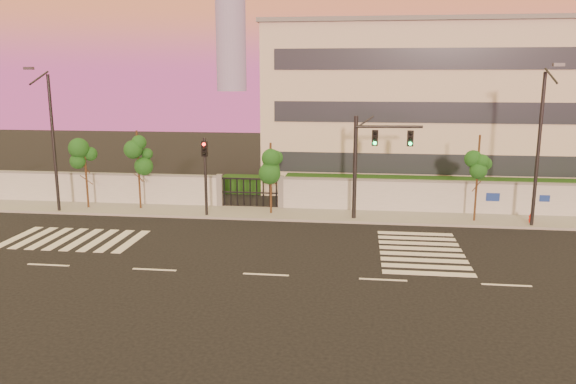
% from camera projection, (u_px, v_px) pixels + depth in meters
% --- Properties ---
extents(ground, '(120.00, 120.00, 0.00)m').
position_uv_depth(ground, '(266.00, 275.00, 24.20)').
color(ground, black).
rests_on(ground, ground).
extents(sidewalk, '(60.00, 3.00, 0.15)m').
position_uv_depth(sidewalk, '(294.00, 214.00, 34.39)').
color(sidewalk, gray).
rests_on(sidewalk, ground).
extents(perimeter_wall, '(60.00, 0.36, 2.20)m').
position_uv_depth(perimeter_wall, '(298.00, 194.00, 35.63)').
color(perimeter_wall, '#A9ABB0').
rests_on(perimeter_wall, ground).
extents(hedge_row, '(41.00, 4.25, 1.80)m').
position_uv_depth(hedge_row, '(318.00, 189.00, 38.21)').
color(hedge_row, black).
rests_on(hedge_row, ground).
extents(institutional_building, '(24.40, 12.40, 12.25)m').
position_uv_depth(institutional_building, '(427.00, 105.00, 43.20)').
color(institutional_building, beige).
rests_on(institutional_building, ground).
extents(road_markings, '(57.00, 7.62, 0.02)m').
position_uv_depth(road_markings, '(247.00, 247.00, 28.04)').
color(road_markings, silver).
rests_on(road_markings, ground).
extents(street_tree_b, '(1.59, 1.26, 4.24)m').
position_uv_depth(street_tree_b, '(86.00, 161.00, 35.36)').
color(street_tree_b, '#382314').
rests_on(street_tree_b, ground).
extents(street_tree_c, '(1.49, 1.19, 5.09)m').
position_uv_depth(street_tree_c, '(138.00, 152.00, 35.03)').
color(street_tree_c, '#382314').
rests_on(street_tree_c, ground).
extents(street_tree_d, '(1.62, 1.29, 4.47)m').
position_uv_depth(street_tree_d, '(271.00, 162.00, 33.84)').
color(street_tree_d, '#382314').
rests_on(street_tree_d, ground).
extents(street_tree_e, '(1.48, 1.18, 5.14)m').
position_uv_depth(street_tree_e, '(479.00, 159.00, 31.94)').
color(street_tree_e, '#382314').
rests_on(street_tree_e, ground).
extents(traffic_signal_main, '(3.90, 0.50, 6.16)m').
position_uv_depth(traffic_signal_main, '(369.00, 156.00, 32.37)').
color(traffic_signal_main, black).
rests_on(traffic_signal_main, ground).
extents(traffic_signal_secondary, '(0.38, 0.35, 4.82)m').
position_uv_depth(traffic_signal_secondary, '(205.00, 167.00, 33.36)').
color(traffic_signal_secondary, black).
rests_on(traffic_signal_secondary, ground).
extents(streetlight_west, '(0.53, 2.14, 8.90)m').
position_uv_depth(streetlight_west, '(51.00, 136.00, 33.97)').
color(streetlight_west, black).
rests_on(streetlight_west, ground).
extents(streetlight_east, '(0.54, 2.17, 9.03)m').
position_uv_depth(streetlight_east, '(540.00, 142.00, 30.49)').
color(streetlight_east, black).
rests_on(streetlight_east, ground).
extents(fire_hydrant, '(0.27, 0.26, 0.68)m').
position_uv_depth(fire_hydrant, '(531.00, 219.00, 32.16)').
color(fire_hydrant, red).
rests_on(fire_hydrant, ground).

